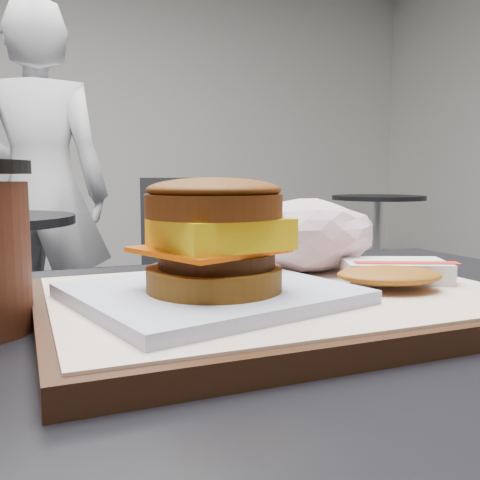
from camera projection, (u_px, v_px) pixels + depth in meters
name	position (u px, v px, depth m)	size (l,w,h in m)	color
serving_tray	(279.00, 302.00, 0.44)	(0.38, 0.28, 0.02)	black
breakfast_sandwich	(214.00, 250.00, 0.39)	(0.22, 0.21, 0.09)	silver
hash_brown	(392.00, 273.00, 0.46)	(0.13, 0.12, 0.02)	silver
crumpled_wrapper	(298.00, 234.00, 0.54)	(0.16, 0.13, 0.07)	white
neighbor_chair	(161.00, 266.00, 2.26)	(0.64, 0.49, 0.88)	#99999E
patron	(41.00, 195.00, 2.32)	(0.59, 0.39, 1.61)	silver
bg_table_near	(378.00, 222.00, 3.86)	(0.66, 0.66, 0.75)	black
bg_table_far	(238.00, 210.00, 5.27)	(0.66, 0.66, 0.75)	black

